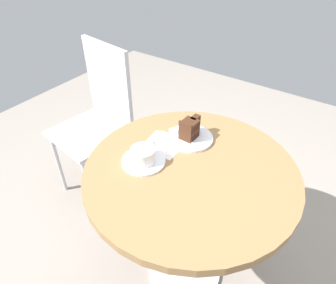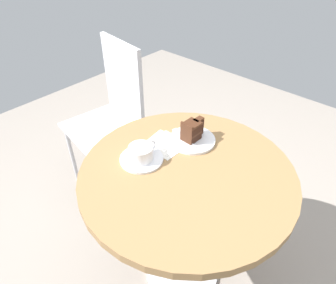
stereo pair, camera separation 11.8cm
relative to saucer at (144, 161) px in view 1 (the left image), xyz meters
name	(u,v)px [view 1 (the left image)]	position (x,y,z in m)	size (l,w,h in m)	color
ground_plane	(185,270)	(0.07, -0.17, -0.72)	(4.40, 4.40, 0.01)	gray
cafe_table	(190,190)	(0.07, -0.17, -0.12)	(0.81, 0.81, 0.71)	olive
saucer	(144,161)	(0.00, 0.00, 0.00)	(0.17, 0.17, 0.01)	white
coffee_cup	(143,154)	(0.00, 0.00, 0.03)	(0.13, 0.09, 0.06)	white
teaspoon	(128,162)	(-0.05, 0.04, 0.01)	(0.04, 0.10, 0.00)	silver
cake_plate	(190,138)	(0.22, -0.07, 0.00)	(0.19, 0.19, 0.01)	white
cake_slice	(190,129)	(0.22, -0.07, 0.05)	(0.10, 0.06, 0.09)	#381E14
fork	(180,135)	(0.21, -0.03, 0.01)	(0.05, 0.15, 0.00)	silver
napkin	(164,144)	(0.13, 0.00, 0.00)	(0.15, 0.16, 0.00)	silver
cafe_chair	(100,113)	(0.32, 0.59, -0.16)	(0.43, 0.43, 0.94)	#BCBCC1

